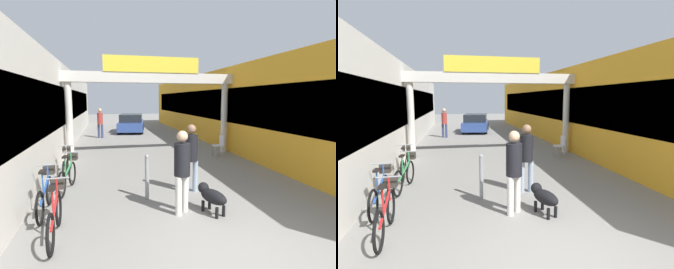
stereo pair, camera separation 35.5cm
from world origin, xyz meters
TOP-DOWN VIEW (x-y plane):
  - ground_plane at (0.00, 0.00)m, footprint 80.00×80.00m
  - storefront_left at (-5.09, 11.00)m, footprint 3.00×26.00m
  - storefront_right at (5.09, 11.00)m, footprint 3.00×26.00m
  - arcade_sign_gateway at (0.00, 7.75)m, footprint 7.40×0.47m
  - pedestrian_with_dog at (-0.41, 1.85)m, footprint 0.48×0.48m
  - pedestrian_companion at (0.20, 3.07)m, footprint 0.38×0.34m
  - pedestrian_carrying_crate at (-2.27, 13.60)m, footprint 0.45×0.45m
  - dog_on_leash at (0.21, 1.74)m, footprint 0.54×0.86m
  - bicycle_red_nearest at (-2.86, 1.49)m, footprint 0.46×1.69m
  - bicycle_blue_second at (-3.24, 2.61)m, footprint 0.46×1.69m
  - bicycle_green_third at (-2.96, 3.98)m, footprint 0.46×1.68m
  - bicycle_silver_farthest at (-3.18, 5.13)m, footprint 0.46×1.69m
  - bollard_post_metal at (-1.00, 2.83)m, footprint 0.10×0.10m
  - cafe_chair_aluminium_nearer at (2.75, 6.88)m, footprint 0.40×0.40m
  - parked_car_blue at (-0.07, 16.23)m, footprint 2.35×4.22m

SIDE VIEW (x-z plane):
  - ground_plane at x=0.00m, z-range 0.00..0.00m
  - dog_on_leash at x=0.21m, z-range 0.08..0.68m
  - bicycle_red_nearest at x=-2.86m, z-range -0.05..0.93m
  - bicycle_blue_second at x=-3.24m, z-range -0.05..0.93m
  - bicycle_green_third at x=-2.96m, z-range -0.05..0.93m
  - bicycle_silver_farthest at x=-3.18m, z-range -0.05..0.93m
  - cafe_chair_aluminium_nearer at x=2.75m, z-range 0.10..0.99m
  - bollard_post_metal at x=-1.00m, z-range 0.01..1.12m
  - parked_car_blue at x=-0.07m, z-range -0.02..1.31m
  - pedestrian_with_dog at x=-0.41m, z-range 0.14..1.92m
  - pedestrian_companion at x=0.20m, z-range 0.14..1.92m
  - pedestrian_carrying_crate at x=-2.27m, z-range 0.15..2.00m
  - storefront_left at x=-5.09m, z-range 0.00..3.90m
  - storefront_right at x=5.09m, z-range 0.00..3.90m
  - arcade_sign_gateway at x=0.00m, z-range 0.89..5.04m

